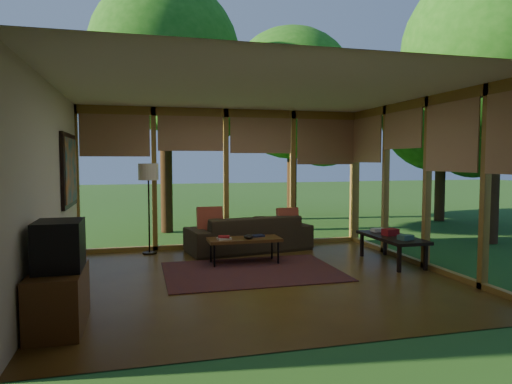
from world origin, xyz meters
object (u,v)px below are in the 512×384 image
object	(u,v)px
sofa	(249,233)
coffee_table	(244,240)
side_console	(392,238)
television	(59,245)
floor_lamp	(148,177)
media_cabinet	(59,299)

from	to	relation	value
sofa	coffee_table	world-z (taller)	sofa
sofa	coffee_table	distance (m)	1.07
coffee_table	side_console	size ratio (longest dim) A/B	0.86
television	floor_lamp	bearing A→B (deg)	74.88
sofa	media_cabinet	size ratio (longest dim) A/B	2.31
television	floor_lamp	xyz separation A→B (m)	(0.96, 3.56, 0.56)
media_cabinet	sofa	bearing A→B (deg)	50.19
coffee_table	television	bearing A→B (deg)	-136.33
television	media_cabinet	bearing A→B (deg)	180.00
floor_lamp	side_console	distance (m)	4.39
media_cabinet	television	xyz separation A→B (m)	(0.02, 0.00, 0.55)
television	side_console	size ratio (longest dim) A/B	0.39
media_cabinet	side_console	size ratio (longest dim) A/B	0.71
media_cabinet	floor_lamp	size ratio (longest dim) A/B	0.61
coffee_table	side_console	bearing A→B (deg)	-13.31
sofa	side_console	bearing A→B (deg)	132.51
media_cabinet	floor_lamp	xyz separation A→B (m)	(0.98, 3.56, 1.11)
television	coffee_table	distance (m)	3.44
sofa	side_console	world-z (taller)	sofa
media_cabinet	television	world-z (taller)	television
sofa	television	distance (m)	4.40
sofa	television	size ratio (longest dim) A/B	4.20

